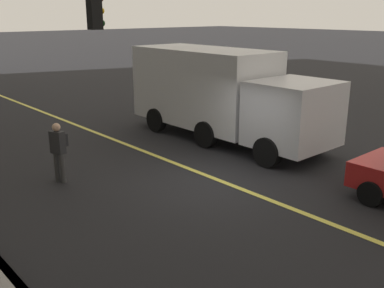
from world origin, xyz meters
name	(u,v)px	position (x,y,z in m)	size (l,w,h in m)	color
ground	(215,179)	(0.00, 0.00, 0.00)	(200.00, 200.00, 0.00)	black
lane_stripe_center	(215,179)	(0.00, 0.00, 0.01)	(80.00, 0.16, 0.01)	#D8CC4C
truck_white	(221,92)	(2.79, -3.01, 1.68)	(7.87, 2.61, 3.14)	silver
pedestrian_with_backpack	(59,148)	(2.61, 3.23, 0.94)	(0.43, 0.44, 1.62)	#383838
traffic_light_mast	(4,50)	(2.04, 4.52, 3.58)	(0.28, 4.38, 5.17)	#1E3823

